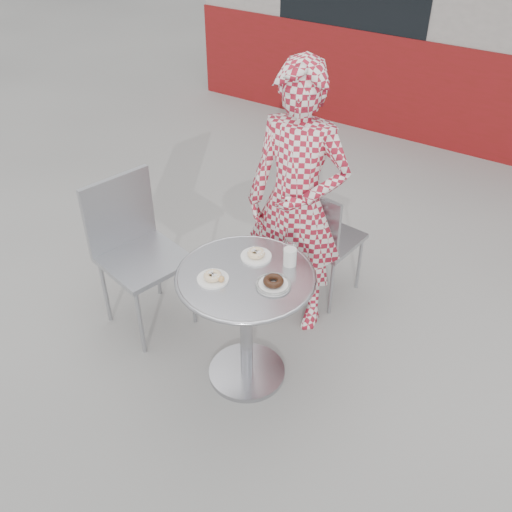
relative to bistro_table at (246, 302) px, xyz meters
The scene contains 9 objects.
ground 0.56m from the bistro_table, 92.06° to the right, with size 60.00×60.00×0.00m, color #9A9893.
bistro_table is the anchor object (origin of this frame).
chair_far 0.96m from the bistro_table, 90.21° to the left, with size 0.44×0.45×0.84m.
chair_left 0.82m from the bistro_table, behind, with size 0.56×0.55×0.96m.
seated_person 0.67m from the bistro_table, 95.04° to the left, with size 0.61×0.40×1.67m, color maroon.
plate_far 0.25m from the bistro_table, 104.13° to the left, with size 0.16×0.16×0.04m.
plate_near 0.26m from the bistro_table, 132.10° to the right, with size 0.16×0.16×0.04m.
plate_checker 0.25m from the bistro_table, ahead, with size 0.18×0.18×0.05m.
milk_cup 0.34m from the bistro_table, 54.62° to the left, with size 0.07×0.07×0.12m.
Camera 1 is at (1.31, -1.85, 2.54)m, focal length 40.00 mm.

